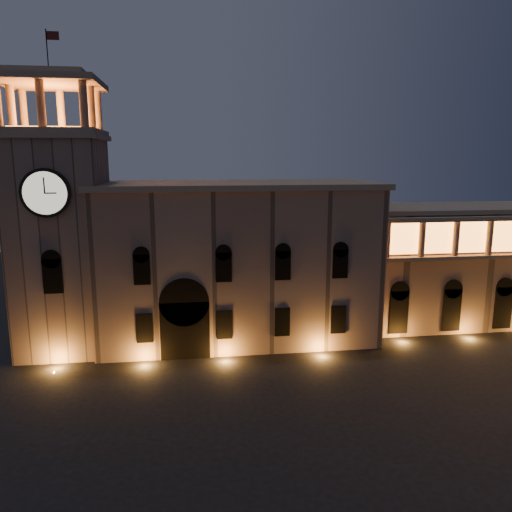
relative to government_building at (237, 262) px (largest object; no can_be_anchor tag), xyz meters
name	(u,v)px	position (x,y,z in m)	size (l,w,h in m)	color
ground	(295,439)	(2.08, -21.93, -8.77)	(160.00, 160.00, 0.00)	black
government_building	(237,262)	(0.00, 0.00, 0.00)	(30.80, 12.80, 17.60)	#896D5A
clock_tower	(61,233)	(-18.42, -0.95, 3.73)	(9.80, 9.80, 32.40)	#896D5A
colonnade_wing	(505,262)	(34.08, 1.99, -1.44)	(40.60, 11.50, 14.50)	#846754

